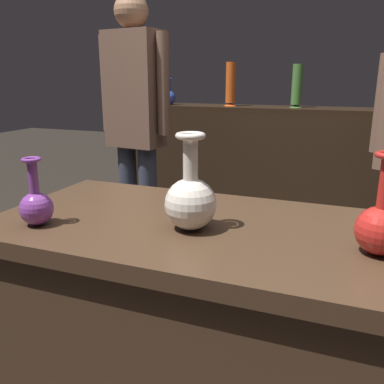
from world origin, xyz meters
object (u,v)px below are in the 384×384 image
(vase_centerpiece, at_px, (191,199))
(shelf_vase_left, at_px, (231,85))
(vase_left_accent, at_px, (36,205))
(shelf_vase_far_left, at_px, (169,96))
(vase_tall_behind, at_px, (381,225))
(shelf_vase_center, at_px, (297,86))
(visitor_near_left, at_px, (135,119))

(vase_centerpiece, xyz_separation_m, shelf_vase_left, (-0.53, 2.25, 0.26))
(vase_left_accent, relative_size, shelf_vase_far_left, 0.91)
(shelf_vase_left, height_order, shelf_vase_far_left, shelf_vase_left)
(vase_tall_behind, height_order, shelf_vase_center, shelf_vase_center)
(shelf_vase_center, bearing_deg, vase_left_accent, -99.86)
(vase_centerpiece, relative_size, vase_tall_behind, 1.09)
(vase_centerpiece, distance_m, shelf_vase_center, 2.27)
(vase_centerpiece, relative_size, shelf_vase_left, 0.80)
(vase_tall_behind, relative_size, shelf_vase_left, 0.73)
(vase_centerpiece, bearing_deg, shelf_vase_left, 103.31)
(shelf_vase_center, distance_m, shelf_vase_left, 0.52)
(vase_left_accent, bearing_deg, vase_tall_behind, 8.44)
(shelf_vase_center, bearing_deg, visitor_near_left, -124.23)
(vase_centerpiece, distance_m, vase_left_accent, 0.44)
(vase_centerpiece, distance_m, visitor_near_left, 1.37)
(vase_centerpiece, height_order, shelf_vase_left, shelf_vase_left)
(vase_left_accent, bearing_deg, shelf_vase_far_left, 105.09)
(shelf_vase_far_left, bearing_deg, shelf_vase_center, 3.10)
(vase_centerpiece, height_order, vase_left_accent, vase_centerpiece)
(shelf_vase_far_left, bearing_deg, shelf_vase_left, 5.56)
(shelf_vase_far_left, distance_m, visitor_near_left, 1.11)
(shelf_vase_left, bearing_deg, shelf_vase_far_left, -174.44)
(vase_tall_behind, distance_m, vase_left_accent, 0.92)
(vase_centerpiece, height_order, vase_tall_behind, vase_centerpiece)
(vase_left_accent, height_order, visitor_near_left, visitor_near_left)
(vase_left_accent, xyz_separation_m, shelf_vase_center, (0.41, 2.38, 0.29))
(shelf_vase_center, height_order, shelf_vase_far_left, shelf_vase_center)
(vase_tall_behind, height_order, shelf_vase_left, shelf_vase_left)
(shelf_vase_center, relative_size, shelf_vase_left, 0.94)
(shelf_vase_left, xyz_separation_m, shelf_vase_far_left, (-0.52, -0.05, -0.09))
(shelf_vase_center, distance_m, visitor_near_left, 1.38)
(shelf_vase_left, bearing_deg, vase_left_accent, -87.43)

